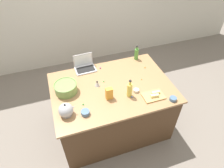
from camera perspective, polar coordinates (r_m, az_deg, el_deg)
ground_plane at (r=3.43m, az=0.00°, el=-11.78°), size 12.00×12.00×0.00m
wall_back at (r=4.30m, az=-9.62°, el=21.72°), size 8.00×0.10×2.60m
island_counter at (r=3.08m, az=0.00°, el=-6.87°), size 1.69×1.18×0.90m
laptop at (r=3.07m, az=-7.98°, el=5.20°), size 0.32×0.24×0.22m
mixing_bowl_large at (r=2.71m, az=-13.30°, el=-1.05°), size 0.31×0.31×0.14m
bottle_olive at (r=3.25m, az=7.11°, el=8.72°), size 0.07×0.07×0.24m
bottle_oil at (r=2.56m, az=5.13°, el=-1.66°), size 0.07×0.07×0.27m
kettle at (r=2.42m, az=-13.24°, el=-7.45°), size 0.21×0.18×0.20m
cutting_board at (r=2.67m, az=11.91°, el=-3.43°), size 0.28×0.19×0.02m
butter_stick_left at (r=2.64m, az=12.28°, el=-3.33°), size 0.11×0.05×0.04m
butter_stick_right at (r=2.68m, az=12.61°, el=-2.47°), size 0.11×0.04×0.04m
ramekin_small at (r=2.69m, az=7.04°, el=-1.86°), size 0.08×0.08×0.04m
ramekin_medium at (r=2.42m, az=-7.77°, el=-8.24°), size 0.11×0.11×0.05m
ramekin_wide at (r=2.68m, az=17.34°, el=-4.14°), size 0.09×0.09×0.05m
kitchen_timer at (r=2.75m, az=-4.31°, el=0.09°), size 0.07×0.07×0.08m
candy_bag at (r=2.54m, az=-0.84°, el=-2.76°), size 0.09×0.06×0.17m
candy_0 at (r=3.06m, az=-4.82°, el=4.50°), size 0.01×0.01×0.01m
candy_1 at (r=2.82m, az=-2.43°, el=0.74°), size 0.02×0.02×0.02m
candy_2 at (r=3.07m, az=-3.46°, el=4.70°), size 0.02×0.02×0.02m
candy_3 at (r=3.11m, az=9.57°, el=4.75°), size 0.02×0.02×0.02m
candy_5 at (r=2.89m, az=8.58°, el=1.33°), size 0.02×0.02×0.02m
candy_6 at (r=2.61m, az=5.82°, el=-3.74°), size 0.02×0.02×0.02m
candy_7 at (r=2.69m, az=17.92°, el=-4.49°), size 0.02×0.02×0.02m
candy_8 at (r=2.54m, az=-8.39°, el=-5.87°), size 0.02×0.02×0.02m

